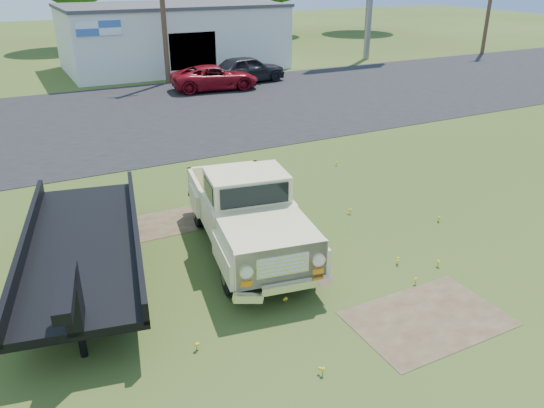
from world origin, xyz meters
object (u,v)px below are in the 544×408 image
Objects in this scene: vintage_pickup_truck at (247,212)px; dark_sedan at (247,69)px; red_pickup at (215,78)px; flatbed_trailer at (82,239)px.

vintage_pickup_truck reaches higher than dark_sedan.
vintage_pickup_truck is 20.66m from dark_sedan.
red_pickup is at bearing 80.07° from vintage_pickup_truck.
flatbed_trailer is at bearing 157.16° from red_pickup.
vintage_pickup_truck reaches higher than red_pickup.
red_pickup is (9.90, 17.25, -0.30)m from flatbed_trailer.
dark_sedan is (12.38, 18.30, -0.18)m from flatbed_trailer.
red_pickup is 1.05× the size of dark_sedan.
dark_sedan is at bearing -60.00° from red_pickup.
red_pickup is 2.69m from dark_sedan.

